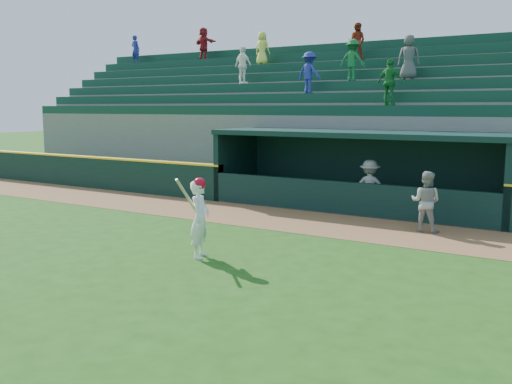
% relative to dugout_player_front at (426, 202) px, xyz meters
% --- Properties ---
extents(ground, '(120.00, 120.00, 0.00)m').
position_rel_dugout_player_front_xyz_m(ground, '(-2.80, -5.40, -0.79)').
color(ground, '#1F4C13').
rests_on(ground, ground).
extents(warning_track, '(40.00, 3.00, 0.01)m').
position_rel_dugout_player_front_xyz_m(warning_track, '(-2.80, -0.50, -0.78)').
color(warning_track, brown).
rests_on(warning_track, ground).
extents(field_wall_left, '(15.50, 0.30, 1.20)m').
position_rel_dugout_player_front_xyz_m(field_wall_left, '(-15.05, 1.15, -0.19)').
color(field_wall_left, black).
rests_on(field_wall_left, ground).
extents(wall_stripe_left, '(15.50, 0.32, 0.06)m').
position_rel_dugout_player_front_xyz_m(wall_stripe_left, '(-15.05, 1.15, 0.44)').
color(wall_stripe_left, yellow).
rests_on(wall_stripe_left, field_wall_left).
extents(dugout_player_front, '(0.77, 0.60, 1.58)m').
position_rel_dugout_player_front_xyz_m(dugout_player_front, '(0.00, 0.00, 0.00)').
color(dugout_player_front, '#9D9D98').
rests_on(dugout_player_front, ground).
extents(dugout_player_inside, '(1.21, 0.94, 1.64)m').
position_rel_dugout_player_front_xyz_m(dugout_player_inside, '(-2.14, 1.62, 0.03)').
color(dugout_player_inside, '#9B9B96').
rests_on(dugout_player_inside, ground).
extents(dugout, '(9.40, 2.80, 2.46)m').
position_rel_dugout_player_front_xyz_m(dugout, '(-2.80, 2.61, 0.57)').
color(dugout, '#61615C').
rests_on(dugout, ground).
extents(stands, '(34.50, 6.25, 7.46)m').
position_rel_dugout_player_front_xyz_m(stands, '(-2.80, 7.17, 1.61)').
color(stands, slate).
rests_on(stands, ground).
extents(batter_at_plate, '(0.59, 0.82, 1.75)m').
position_rel_dugout_player_front_xyz_m(batter_at_plate, '(-3.39, -5.13, 0.08)').
color(batter_at_plate, white).
rests_on(batter_at_plate, ground).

